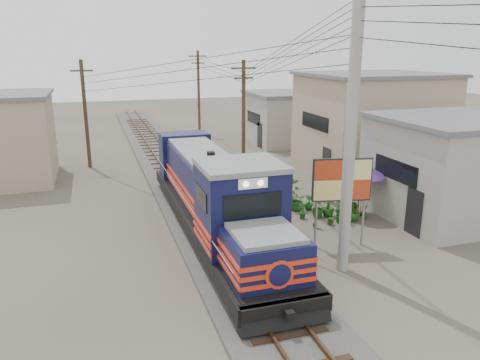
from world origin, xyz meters
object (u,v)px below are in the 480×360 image
object	(u,v)px
vendor	(327,185)
locomotive	(215,197)
market_umbrella	(363,170)
billboard	(342,182)

from	to	relation	value
vendor	locomotive	bearing A→B (deg)	19.34
market_umbrella	vendor	world-z (taller)	market_umbrella
billboard	vendor	distance (m)	5.93
market_umbrella	vendor	distance (m)	2.68
market_umbrella	vendor	bearing A→B (deg)	105.63
locomotive	vendor	world-z (taller)	locomotive
locomotive	market_umbrella	bearing A→B (deg)	2.27
vendor	billboard	bearing A→B (deg)	65.38
market_umbrella	vendor	xyz separation A→B (m)	(-0.63, 2.24, -1.33)
locomotive	vendor	xyz separation A→B (m)	(6.61, 2.52, -0.80)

